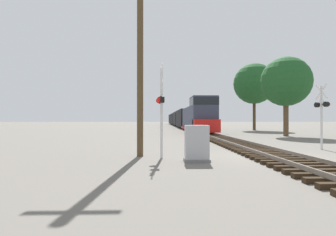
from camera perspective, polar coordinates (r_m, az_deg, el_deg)
The scene contains 9 objects.
ground_plane at distance 13.23m, azimuth 21.50°, elevation -7.83°, with size 400.00×400.00×0.00m, color #666059.
rail_track_bed at distance 13.22m, azimuth 21.50°, elevation -7.25°, with size 2.60×160.00×0.31m.
freight_train at distance 70.59m, azimuth 2.43°, elevation -0.17°, with size 2.95×85.52×4.46m.
crossing_signal_near at distance 11.68m, azimuth -1.54°, elevation 3.09°, with size 0.38×1.01×4.20m.
crossing_signal_far at distance 17.57m, azimuth 30.49°, elevation 1.71°, with size 0.44×1.01×3.83m.
relay_cabinet at distance 10.87m, azimuth 6.27°, elevation -5.58°, with size 1.06×0.64×1.50m.
utility_pole at distance 12.68m, azimuth -6.09°, elevation 12.62°, with size 1.80×0.30×8.90m.
tree_far_right at distance 30.20m, azimuth 24.27°, elevation 7.19°, with size 5.13×5.13×8.28m.
tree_mid_background at distance 45.00m, azimuth 18.25°, elevation 7.10°, with size 6.57×6.57×10.87m.
Camera 1 is at (-5.18, -12.05, 1.72)m, focal length 28.00 mm.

